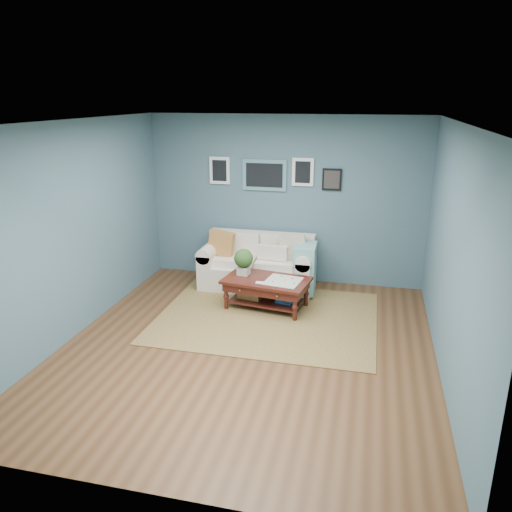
% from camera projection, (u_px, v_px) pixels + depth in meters
% --- Properties ---
extents(room_shell, '(5.00, 5.02, 2.70)m').
position_uv_depth(room_shell, '(248.00, 240.00, 5.82)').
color(room_shell, brown).
rests_on(room_shell, ground).
extents(area_rug, '(3.00, 2.40, 0.01)m').
position_uv_depth(area_rug, '(267.00, 317.00, 7.00)').
color(area_rug, brown).
rests_on(area_rug, ground).
extents(loveseat, '(1.84, 0.84, 0.95)m').
position_uv_depth(loveseat, '(263.00, 265.00, 7.99)').
color(loveseat, silver).
rests_on(loveseat, ground).
extents(coffee_table, '(1.30, 0.88, 0.84)m').
position_uv_depth(coffee_table, '(263.00, 283.00, 7.23)').
color(coffee_table, '#37100E').
rests_on(coffee_table, ground).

